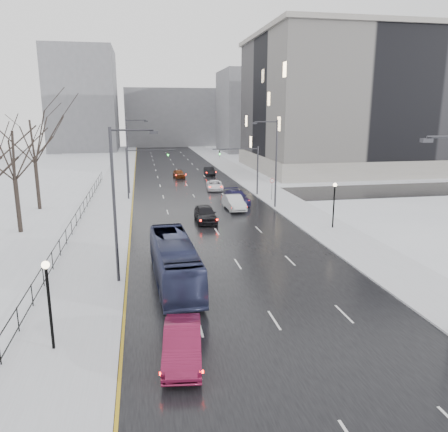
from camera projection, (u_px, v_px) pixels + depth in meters
road at (185, 183)px, 68.20m from camera, size 16.00×150.00×0.04m
cross_road at (195, 197)px, 56.74m from camera, size 130.00×10.00×0.04m
sidewalk_left at (116, 185)px, 66.29m from camera, size 5.00×150.00×0.16m
sidewalk_right at (250, 181)px, 70.09m from camera, size 5.00×150.00×0.16m
park_strip at (51, 187)px, 64.58m from camera, size 14.00×150.00×0.12m
tree_park_d at (21, 233)px, 40.15m from camera, size 8.75×8.75×12.50m
tree_park_e at (40, 210)px, 49.63m from camera, size 9.45×9.45×13.50m
iron_fence at (68, 232)px, 36.98m from camera, size 0.06×70.00×1.30m
streetlight_r_mid at (274, 160)px, 49.27m from camera, size 2.95×0.25×10.00m
streetlight_l_near at (118, 198)px, 27.20m from camera, size 2.95×0.25×10.00m
streetlight_l_far at (129, 152)px, 57.78m from camera, size 2.95×0.25×10.00m
lamppost_l at (48, 293)px, 19.67m from camera, size 0.36×0.36×4.28m
lamppost_r_mid at (334, 199)px, 40.85m from camera, size 0.36×0.36×4.28m
mast_signal_right at (250, 165)px, 57.11m from camera, size 6.10×0.33×6.50m
mast_signal_left at (136, 167)px, 54.46m from camera, size 6.10×0.33×6.50m
no_uturn_sign at (272, 183)px, 54.05m from camera, size 0.60×0.06×2.70m
civic_building at (360, 110)px, 83.39m from camera, size 41.00×31.00×24.80m
bldg_far_right at (264, 111)px, 123.26m from camera, size 24.00×20.00×22.00m
bldg_far_left at (83, 100)px, 123.07m from camera, size 18.00×22.00×28.00m
bldg_far_center at (172, 117)px, 143.27m from camera, size 30.00×18.00×18.00m
sedan_left_near at (183, 344)px, 19.43m from camera, size 2.17×4.89×1.56m
bus at (174, 261)px, 28.09m from camera, size 2.88×10.54×2.91m
sedan_center_near at (205, 214)px, 43.91m from camera, size 1.99×4.93×1.68m
sedan_right_near at (234, 202)px, 49.42m from camera, size 2.01×5.11×1.66m
sedan_right_cross at (215, 185)px, 61.94m from camera, size 2.67×4.98×1.33m
sedan_right_far at (237, 197)px, 52.61m from camera, size 2.63×5.67×1.60m
sedan_center_far at (179, 174)px, 73.30m from camera, size 1.98×4.23×1.40m
sedan_right_distant at (209, 171)px, 76.35m from camera, size 1.50×4.30×1.42m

